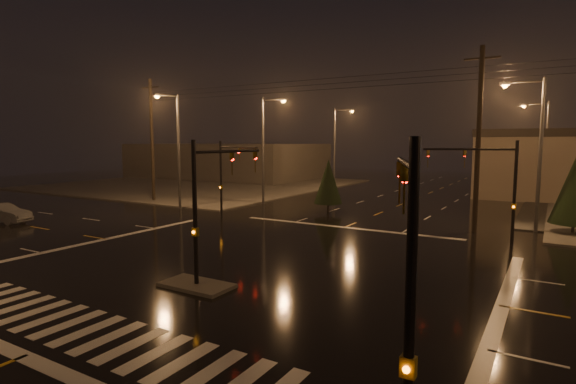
{
  "coord_description": "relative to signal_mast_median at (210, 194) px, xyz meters",
  "views": [
    {
      "loc": [
        12.35,
        -17.42,
        5.91
      ],
      "look_at": [
        -0.98,
        4.98,
        3.0
      ],
      "focal_mm": 28.0,
      "sensor_mm": 36.0,
      "label": 1
    }
  ],
  "objects": [
    {
      "name": "streetlight_3",
      "position": [
        11.18,
        19.07,
        2.05
      ],
      "size": [
        2.77,
        0.32,
        10.0
      ],
      "color": "#38383A",
      "rests_on": "ground"
    },
    {
      "name": "streetlight_4",
      "position": [
        11.18,
        39.07,
        2.05
      ],
      "size": [
        2.77,
        0.32,
        10.0
      ],
      "color": "#38383A",
      "rests_on": "ground"
    },
    {
      "name": "streetlight_2",
      "position": [
        -11.18,
        37.07,
        2.05
      ],
      "size": [
        2.77,
        0.32,
        10.0
      ],
      "color": "#38383A",
      "rests_on": "ground"
    },
    {
      "name": "conifer_3",
      "position": [
        -4.09,
        19.95,
        -1.18
      ],
      "size": [
        2.39,
        2.39,
        4.44
      ],
      "color": "black",
      "rests_on": "ground"
    },
    {
      "name": "signal_mast_ne",
      "position": [
        9.5,
        13.21,
        0.04
      ],
      "size": [
        4.84,
        1.86,
        6.0
      ],
      "color": "black",
      "rests_on": "ground"
    },
    {
      "name": "sidewalk_nw",
      "position": [
        -30.0,
        33.07,
        -3.69
      ],
      "size": [
        36.0,
        36.0,
        0.12
      ],
      "primitive_type": "cube",
      "color": "#45423D",
      "rests_on": "ground"
    },
    {
      "name": "signal_mast_se",
      "position": [
        10.23,
        -6.68,
        -0.04
      ],
      "size": [
        1.55,
        3.87,
        6.0
      ],
      "color": "black",
      "rests_on": "ground"
    },
    {
      "name": "utility_pole_0",
      "position": [
        -22.0,
        17.07,
        2.38
      ],
      "size": [
        2.2,
        0.32,
        12.0
      ],
      "color": "black",
      "rests_on": "ground"
    },
    {
      "name": "ground",
      "position": [
        -0.0,
        3.07,
        -3.75
      ],
      "size": [
        140.0,
        140.0,
        0.0
      ],
      "primitive_type": "plane",
      "color": "black",
      "rests_on": "ground"
    },
    {
      "name": "crosswalk",
      "position": [
        -0.0,
        -5.93,
        -3.75
      ],
      "size": [
        15.0,
        2.6,
        0.01
      ],
      "primitive_type": "cube",
      "color": "beige",
      "rests_on": "ground"
    },
    {
      "name": "commercial_block",
      "position": [
        -35.0,
        45.07,
        -0.95
      ],
      "size": [
        30.0,
        18.0,
        5.6
      ],
      "primitive_type": "cube",
      "color": "#3F3B38",
      "rests_on": "ground"
    },
    {
      "name": "median_island",
      "position": [
        -0.0,
        -0.93,
        -3.68
      ],
      "size": [
        3.0,
        1.6,
        0.15
      ],
      "primitive_type": "cube",
      "color": "#45423D",
      "rests_on": "ground"
    },
    {
      "name": "utility_pole_1",
      "position": [
        8.0,
        17.07,
        2.38
      ],
      "size": [
        2.2,
        0.32,
        12.0
      ],
      "color": "black",
      "rests_on": "ground"
    },
    {
      "name": "car_crossing",
      "position": [
        -22.25,
        2.77,
        -3.04
      ],
      "size": [
        4.57,
        2.68,
        1.42
      ],
      "primitive_type": "imported",
      "rotation": [
        0.0,
        0.0,
        1.86
      ],
      "color": "slate",
      "rests_on": "ground"
    },
    {
      "name": "conifer_0",
      "position": [
        13.57,
        19.4,
        -0.77
      ],
      "size": [
        2.93,
        2.93,
        5.27
      ],
      "color": "black",
      "rests_on": "ground"
    },
    {
      "name": "streetlight_5",
      "position": [
        -16.0,
        14.26,
        2.05
      ],
      "size": [
        0.32,
        2.77,
        10.0
      ],
      "color": "#38383A",
      "rests_on": "ground"
    },
    {
      "name": "stop_bar_far",
      "position": [
        -0.0,
        14.07,
        -3.75
      ],
      "size": [
        16.0,
        0.5,
        0.01
      ],
      "primitive_type": "cube",
      "color": "beige",
      "rests_on": "ground"
    },
    {
      "name": "stop_bar_near",
      "position": [
        -0.0,
        -7.93,
        -3.75
      ],
      "size": [
        16.0,
        0.5,
        0.01
      ],
      "primitive_type": "cube",
      "color": "beige",
      "rests_on": "ground"
    },
    {
      "name": "streetlight_1",
      "position": [
        -11.18,
        21.07,
        2.05
      ],
      "size": [
        2.77,
        0.32,
        10.0
      ],
      "color": "#38383A",
      "rests_on": "ground"
    },
    {
      "name": "signal_mast_nw",
      "position": [
        -9.5,
        13.21,
        0.04
      ],
      "size": [
        4.84,
        1.86,
        6.0
      ],
      "color": "black",
      "rests_on": "ground"
    },
    {
      "name": "signal_mast_median",
      "position": [
        0.0,
        0.0,
        0.0
      ],
      "size": [
        0.25,
        4.59,
        6.0
      ],
      "color": "black",
      "rests_on": "ground"
    }
  ]
}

